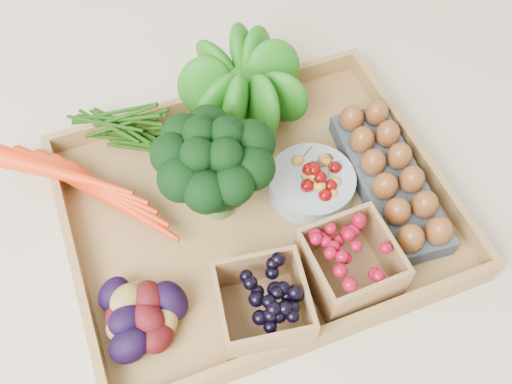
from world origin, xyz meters
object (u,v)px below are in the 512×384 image
object	(u,v)px
tray	(256,211)
egg_carton	(389,181)
broccoli	(216,183)
cherry_bowl	(311,184)

from	to	relation	value
tray	egg_carton	bearing A→B (deg)	-10.30
tray	broccoli	distance (m)	0.09
broccoli	cherry_bowl	bearing A→B (deg)	-9.23
tray	cherry_bowl	xyz separation A→B (m)	(0.09, 0.00, 0.02)
cherry_bowl	egg_carton	distance (m)	0.12
broccoli	egg_carton	size ratio (longest dim) A/B	0.61
broccoli	egg_carton	world-z (taller)	broccoli
cherry_bowl	egg_carton	xyz separation A→B (m)	(0.11, -0.04, -0.00)
cherry_bowl	egg_carton	bearing A→B (deg)	-18.29
cherry_bowl	broccoli	bearing A→B (deg)	170.77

